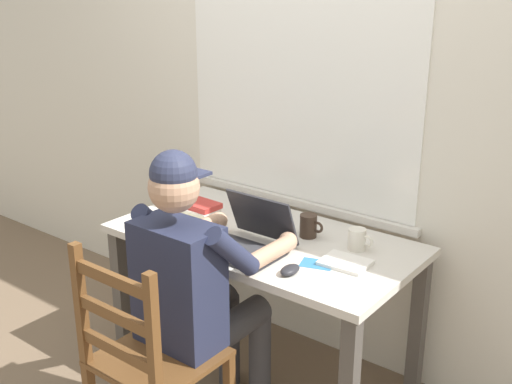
{
  "coord_description": "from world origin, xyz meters",
  "views": [
    {
      "loc": [
        1.55,
        -2.05,
        1.83
      ],
      "look_at": [
        -0.0,
        -0.05,
        0.95
      ],
      "focal_mm": 43.95,
      "sensor_mm": 36.0,
      "label": 1
    }
  ],
  "objects_px": {
    "seated_person": "(197,281)",
    "coffee_mug_white": "(357,239)",
    "computer_mouse": "(290,270)",
    "landscape_photo_print": "(317,264)",
    "desk": "(263,256)",
    "book_stack_main": "(199,209)",
    "laptop": "(248,238)",
    "coffee_mug_dark": "(309,226)",
    "wooden_chair": "(148,361)"
  },
  "relations": [
    {
      "from": "desk",
      "to": "book_stack_main",
      "type": "xyz_separation_m",
      "value": [
        -0.39,
        0.0,
        0.14
      ]
    },
    {
      "from": "desk",
      "to": "laptop",
      "type": "relative_size",
      "value": 4.13
    },
    {
      "from": "seated_person",
      "to": "coffee_mug_dark",
      "type": "distance_m",
      "value": 0.58
    },
    {
      "from": "computer_mouse",
      "to": "coffee_mug_white",
      "type": "distance_m",
      "value": 0.38
    },
    {
      "from": "seated_person",
      "to": "coffee_mug_dark",
      "type": "relative_size",
      "value": 10.89
    },
    {
      "from": "seated_person",
      "to": "laptop",
      "type": "height_order",
      "value": "seated_person"
    },
    {
      "from": "coffee_mug_white",
      "to": "coffee_mug_dark",
      "type": "relative_size",
      "value": 0.99
    },
    {
      "from": "computer_mouse",
      "to": "coffee_mug_dark",
      "type": "height_order",
      "value": "coffee_mug_dark"
    },
    {
      "from": "desk",
      "to": "book_stack_main",
      "type": "bearing_deg",
      "value": 179.41
    },
    {
      "from": "computer_mouse",
      "to": "seated_person",
      "type": "bearing_deg",
      "value": -147.93
    },
    {
      "from": "wooden_chair",
      "to": "coffee_mug_dark",
      "type": "height_order",
      "value": "wooden_chair"
    },
    {
      "from": "wooden_chair",
      "to": "coffee_mug_dark",
      "type": "distance_m",
      "value": 0.9
    },
    {
      "from": "seated_person",
      "to": "computer_mouse",
      "type": "bearing_deg",
      "value": 32.07
    },
    {
      "from": "laptop",
      "to": "coffee_mug_dark",
      "type": "height_order",
      "value": "laptop"
    },
    {
      "from": "computer_mouse",
      "to": "coffee_mug_white",
      "type": "relative_size",
      "value": 0.88
    },
    {
      "from": "coffee_mug_white",
      "to": "landscape_photo_print",
      "type": "relative_size",
      "value": 0.87
    },
    {
      "from": "landscape_photo_print",
      "to": "coffee_mug_dark",
      "type": "bearing_deg",
      "value": 111.87
    },
    {
      "from": "computer_mouse",
      "to": "book_stack_main",
      "type": "xyz_separation_m",
      "value": [
        -0.7,
        0.24,
        0.02
      ]
    },
    {
      "from": "computer_mouse",
      "to": "desk",
      "type": "bearing_deg",
      "value": 142.69
    },
    {
      "from": "computer_mouse",
      "to": "book_stack_main",
      "type": "distance_m",
      "value": 0.74
    },
    {
      "from": "wooden_chair",
      "to": "book_stack_main",
      "type": "relative_size",
      "value": 4.9
    },
    {
      "from": "wooden_chair",
      "to": "landscape_photo_print",
      "type": "xyz_separation_m",
      "value": [
        0.35,
        0.61,
        0.27
      ]
    },
    {
      "from": "desk",
      "to": "coffee_mug_white",
      "type": "bearing_deg",
      "value": 17.25
    },
    {
      "from": "desk",
      "to": "computer_mouse",
      "type": "height_order",
      "value": "computer_mouse"
    },
    {
      "from": "coffee_mug_dark",
      "to": "landscape_photo_print",
      "type": "relative_size",
      "value": 0.88
    },
    {
      "from": "book_stack_main",
      "to": "wooden_chair",
      "type": "bearing_deg",
      "value": -61.72
    },
    {
      "from": "laptop",
      "to": "computer_mouse",
      "type": "relative_size",
      "value": 3.3
    },
    {
      "from": "seated_person",
      "to": "book_stack_main",
      "type": "bearing_deg",
      "value": 131.48
    },
    {
      "from": "seated_person",
      "to": "wooden_chair",
      "type": "bearing_deg",
      "value": -90.0
    },
    {
      "from": "coffee_mug_white",
      "to": "landscape_photo_print",
      "type": "distance_m",
      "value": 0.24
    },
    {
      "from": "wooden_chair",
      "to": "computer_mouse",
      "type": "xyz_separation_m",
      "value": [
        0.31,
        0.48,
        0.29
      ]
    },
    {
      "from": "seated_person",
      "to": "coffee_mug_white",
      "type": "bearing_deg",
      "value": 53.95
    },
    {
      "from": "desk",
      "to": "book_stack_main",
      "type": "height_order",
      "value": "book_stack_main"
    },
    {
      "from": "laptop",
      "to": "coffee_mug_white",
      "type": "xyz_separation_m",
      "value": [
        0.36,
        0.28,
        -0.01
      ]
    },
    {
      "from": "coffee_mug_white",
      "to": "book_stack_main",
      "type": "relative_size",
      "value": 0.59
    },
    {
      "from": "seated_person",
      "to": "desk",
      "type": "bearing_deg",
      "value": 89.8
    },
    {
      "from": "laptop",
      "to": "desk",
      "type": "bearing_deg",
      "value": 104.55
    },
    {
      "from": "book_stack_main",
      "to": "seated_person",
      "type": "bearing_deg",
      "value": -48.52
    },
    {
      "from": "laptop",
      "to": "seated_person",
      "type": "bearing_deg",
      "value": -98.54
    },
    {
      "from": "seated_person",
      "to": "coffee_mug_white",
      "type": "relative_size",
      "value": 10.99
    },
    {
      "from": "coffee_mug_white",
      "to": "landscape_photo_print",
      "type": "bearing_deg",
      "value": -104.26
    },
    {
      "from": "computer_mouse",
      "to": "landscape_photo_print",
      "type": "xyz_separation_m",
      "value": [
        0.04,
        0.14,
        -0.02
      ]
    },
    {
      "from": "desk",
      "to": "seated_person",
      "type": "relative_size",
      "value": 1.1
    },
    {
      "from": "coffee_mug_dark",
      "to": "book_stack_main",
      "type": "relative_size",
      "value": 0.6
    },
    {
      "from": "laptop",
      "to": "coffee_mug_white",
      "type": "distance_m",
      "value": 0.46
    },
    {
      "from": "book_stack_main",
      "to": "landscape_photo_print",
      "type": "distance_m",
      "value": 0.74
    },
    {
      "from": "desk",
      "to": "computer_mouse",
      "type": "relative_size",
      "value": 13.62
    },
    {
      "from": "seated_person",
      "to": "wooden_chair",
      "type": "relative_size",
      "value": 1.32
    },
    {
      "from": "landscape_photo_print",
      "to": "desk",
      "type": "bearing_deg",
      "value": 145.81
    },
    {
      "from": "landscape_photo_print",
      "to": "computer_mouse",
      "type": "bearing_deg",
      "value": -123.18
    }
  ]
}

